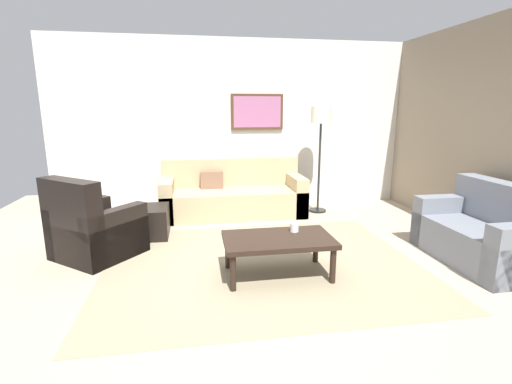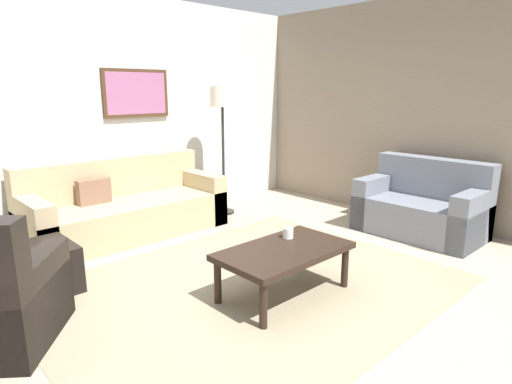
% 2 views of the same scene
% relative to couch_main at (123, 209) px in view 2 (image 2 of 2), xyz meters
% --- Properties ---
extents(ground_plane, '(8.00, 8.00, 0.00)m').
position_rel_couch_main_xyz_m(ground_plane, '(0.10, -2.10, -0.30)').
color(ground_plane, tan).
extents(rear_partition, '(6.00, 0.12, 2.80)m').
position_rel_couch_main_xyz_m(rear_partition, '(0.10, 0.50, 1.10)').
color(rear_partition, silver).
rests_on(rear_partition, ground_plane).
extents(stone_feature_panel, '(0.12, 5.20, 2.80)m').
position_rel_couch_main_xyz_m(stone_feature_panel, '(3.10, -2.10, 1.10)').
color(stone_feature_panel, gray).
rests_on(stone_feature_panel, ground_plane).
extents(area_rug, '(3.39, 2.68, 0.01)m').
position_rel_couch_main_xyz_m(area_rug, '(0.10, -2.10, -0.29)').
color(area_rug, gray).
rests_on(area_rug, ground_plane).
extents(couch_main, '(2.24, 0.91, 0.88)m').
position_rel_couch_main_xyz_m(couch_main, '(0.00, 0.00, 0.00)').
color(couch_main, tan).
rests_on(couch_main, ground_plane).
extents(couch_loveseat, '(0.81, 1.37, 0.88)m').
position_rel_couch_main_xyz_m(couch_loveseat, '(2.59, -2.42, 0.00)').
color(couch_loveseat, slate).
rests_on(couch_loveseat, ground_plane).
extents(ottoman, '(0.56, 0.56, 0.40)m').
position_rel_couch_main_xyz_m(ottoman, '(-1.24, -0.94, -0.10)').
color(ottoman, black).
rests_on(ottoman, ground_plane).
extents(coffee_table, '(1.10, 0.64, 0.41)m').
position_rel_couch_main_xyz_m(coffee_table, '(0.22, -2.39, 0.06)').
color(coffee_table, black).
rests_on(coffee_table, ground_plane).
extents(cup, '(0.09, 0.09, 0.09)m').
position_rel_couch_main_xyz_m(cup, '(0.42, -2.24, 0.16)').
color(cup, white).
rests_on(cup, coffee_table).
extents(lamp_standing, '(0.32, 0.32, 1.71)m').
position_rel_couch_main_xyz_m(lamp_standing, '(1.41, -0.14, 1.11)').
color(lamp_standing, black).
rests_on(lamp_standing, ground_plane).
extents(framed_artwork, '(0.88, 0.04, 0.59)m').
position_rel_couch_main_xyz_m(framed_artwork, '(0.48, 0.42, 1.33)').
color(framed_artwork, '#472D1C').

